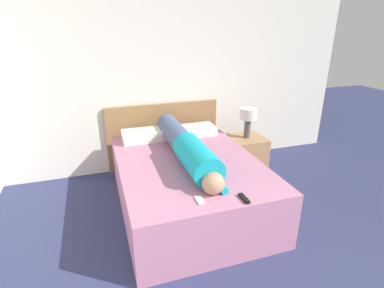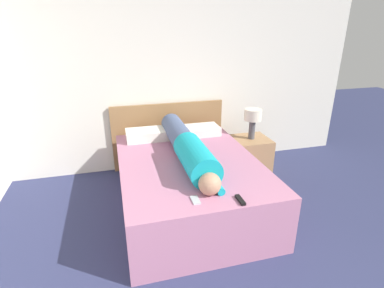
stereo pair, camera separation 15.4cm
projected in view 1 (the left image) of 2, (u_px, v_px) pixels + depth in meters
name	position (u px, v px, depth m)	size (l,w,h in m)	color
wall_back	(162.00, 78.00, 4.12)	(5.58, 0.06, 2.60)	silver
bed	(188.00, 184.00, 3.40)	(1.49, 2.03, 0.59)	#B2708E
headboard	(164.00, 136.00, 4.36)	(1.61, 0.04, 0.95)	olive
nightstand	(245.00, 155.00, 4.25)	(0.49, 0.48, 0.52)	#A37A51
table_lamp	(248.00, 117.00, 4.04)	(0.23, 0.23, 0.42)	#4C4C51
person_lying	(187.00, 147.00, 3.27)	(0.30, 1.79, 0.30)	tan
pillow_near_headboard	(145.00, 135.00, 3.85)	(0.57, 0.32, 0.13)	silver
pillow_second	(195.00, 130.00, 4.05)	(0.54, 0.32, 0.11)	silver
tv_remote	(244.00, 198.00, 2.55)	(0.04, 0.15, 0.02)	black
cell_phone	(200.00, 200.00, 2.54)	(0.06, 0.13, 0.01)	#B2B7BC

